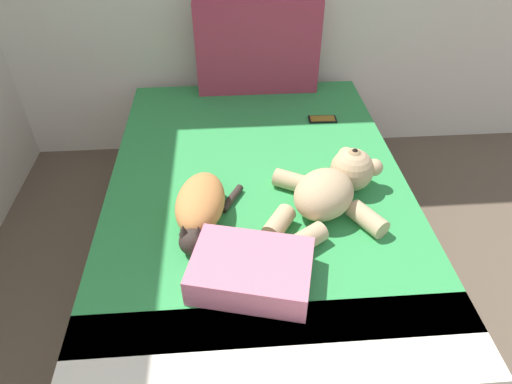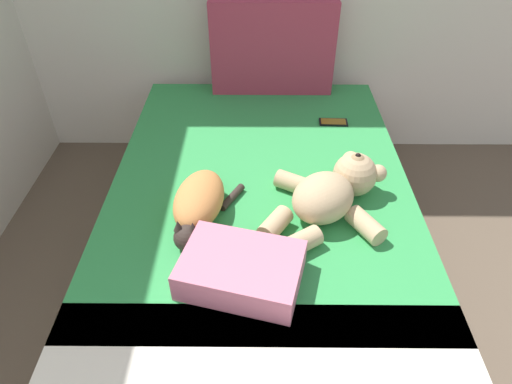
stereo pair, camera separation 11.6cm
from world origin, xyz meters
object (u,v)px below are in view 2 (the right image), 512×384
Objects in this scene: bed at (260,221)px; cat at (198,203)px; teddy_bear at (332,192)px; cell_phone at (333,122)px; patterned_cushion at (273,47)px; throw_pillow at (241,270)px.

cat reaches higher than bed.
bed is 4.69× the size of cat.
bed is 3.61× the size of teddy_bear.
cell_phone is at bearing 52.03° from bed.
throw_pillow is at bearing -95.19° from patterned_cushion.
cat is at bearing -105.45° from patterned_cushion.
cat is at bearing -130.57° from cell_phone.
bed is at bearing 44.74° from cat.
teddy_bear reaches higher than bed.
patterned_cushion reaches higher than throw_pillow.
cell_phone is (0.63, 0.74, -0.07)m from cat.
cat is 0.37m from throw_pillow.
cell_phone is (0.39, 0.49, 0.26)m from bed.
cell_phone is at bearing 49.43° from cat.
bed is 0.47m from cat.
cat is 2.78× the size of cell_phone.
throw_pillow is at bearing -60.94° from cat.
cat is 0.77× the size of teddy_bear.
cell_phone is 1.15m from throw_pillow.
cat is (-0.25, -0.24, 0.32)m from bed.
bed is at bearing 146.89° from teddy_bear.
throw_pillow reaches higher than cell_phone.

